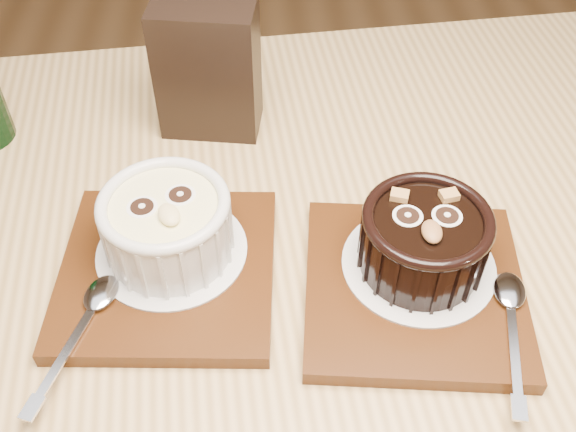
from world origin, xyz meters
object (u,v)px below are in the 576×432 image
ramekin_white (167,223)px  tray_right (414,289)px  tray_left (168,271)px  ramekin_dark (424,238)px  table (289,350)px  condiment_stand (208,69)px

ramekin_white → tray_right: ramekin_white is taller
tray_left → tray_right: same height
ramekin_white → ramekin_dark: 0.21m
table → ramekin_dark: (0.11, 0.01, 0.14)m
tray_right → condiment_stand: 0.30m
table → ramekin_white: bearing=158.8°
table → ramekin_white: ramekin_white is taller
table → tray_left: (-0.10, 0.02, 0.10)m
tray_right → condiment_stand: (-0.17, 0.24, 0.06)m
condiment_stand → table: bearing=-73.5°
ramekin_white → ramekin_dark: (0.21, -0.03, -0.00)m
table → ramekin_dark: 0.18m
table → tray_right: bearing=-4.3°
ramekin_dark → condiment_stand: size_ratio=0.75×
tray_left → tray_right: bearing=-8.4°
tray_left → ramekin_dark: 0.22m
tray_left → condiment_stand: (0.03, 0.21, 0.06)m
ramekin_white → condiment_stand: 0.20m
table → tray_right: (0.10, -0.01, 0.10)m
tray_left → ramekin_dark: ramekin_dark is taller
table → ramekin_dark: size_ratio=12.00×
table → ramekin_dark: bearing=5.8°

